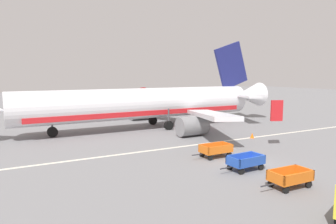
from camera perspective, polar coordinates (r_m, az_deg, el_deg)
ground_plane at (r=23.90m, az=14.86°, el=-9.59°), size 220.00×220.00×0.00m
apron_stripe at (r=29.70m, az=4.80°, el=-6.09°), size 120.00×0.36×0.01m
airplane at (r=38.33m, az=-3.38°, el=1.53°), size 37.53×30.30×11.34m
baggage_cart_nearest at (r=20.17m, az=21.56°, el=-11.20°), size 3.56×1.44×1.07m
baggage_cart_second_in_row at (r=22.68m, az=14.10°, el=-8.89°), size 3.58×1.51×1.07m
baggage_cart_third_in_row at (r=25.59m, az=8.78°, el=-6.93°), size 3.55×1.42×1.07m
traffic_cone_near_plane at (r=33.84m, az=15.26°, el=-4.20°), size 0.43×0.43×0.56m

